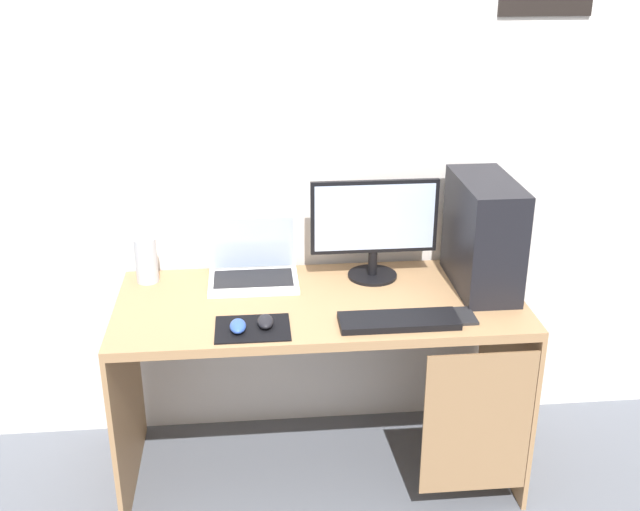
# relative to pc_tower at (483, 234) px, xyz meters

# --- Properties ---
(ground_plane) EXTENTS (8.00, 8.00, 0.00)m
(ground_plane) POSITION_rel_pc_tower_xyz_m (-0.63, -0.07, -0.98)
(ground_plane) COLOR slate
(wall_back) EXTENTS (4.00, 0.05, 2.60)m
(wall_back) POSITION_rel_pc_tower_xyz_m (-0.63, 0.30, 0.32)
(wall_back) COLOR silver
(wall_back) RESTS_ON ground_plane
(desk) EXTENTS (1.52, 0.66, 0.77)m
(desk) POSITION_rel_pc_tower_xyz_m (-0.61, -0.08, -0.36)
(desk) COLOR #A37A51
(desk) RESTS_ON ground_plane
(pc_tower) EXTENTS (0.20, 0.44, 0.43)m
(pc_tower) POSITION_rel_pc_tower_xyz_m (0.00, 0.00, 0.00)
(pc_tower) COLOR black
(pc_tower) RESTS_ON desk
(monitor) EXTENTS (0.49, 0.20, 0.40)m
(monitor) POSITION_rel_pc_tower_xyz_m (-0.40, 0.11, 0.00)
(monitor) COLOR black
(monitor) RESTS_ON desk
(laptop) EXTENTS (0.35, 0.25, 0.25)m
(laptop) POSITION_rel_pc_tower_xyz_m (-0.87, 0.14, -0.16)
(laptop) COLOR white
(laptop) RESTS_ON desk
(speaker) EXTENTS (0.09, 0.09, 0.18)m
(speaker) POSITION_rel_pc_tower_xyz_m (-1.29, 0.16, -0.12)
(speaker) COLOR #B7BCC6
(speaker) RESTS_ON desk
(keyboard) EXTENTS (0.42, 0.14, 0.02)m
(keyboard) POSITION_rel_pc_tower_xyz_m (-0.37, -0.29, -0.20)
(keyboard) COLOR black
(keyboard) RESTS_ON desk
(mousepad) EXTENTS (0.26, 0.20, 0.00)m
(mousepad) POSITION_rel_pc_tower_xyz_m (-0.88, -0.28, -0.21)
(mousepad) COLOR black
(mousepad) RESTS_ON desk
(mouse_left) EXTENTS (0.06, 0.10, 0.03)m
(mouse_left) POSITION_rel_pc_tower_xyz_m (-0.84, -0.27, -0.19)
(mouse_left) COLOR black
(mouse_left) RESTS_ON mousepad
(mouse_right) EXTENTS (0.06, 0.10, 0.03)m
(mouse_right) POSITION_rel_pc_tower_xyz_m (-0.93, -0.29, -0.19)
(mouse_right) COLOR #2D51B2
(mouse_right) RESTS_ON mousepad
(cell_phone) EXTENTS (0.07, 0.13, 0.01)m
(cell_phone) POSITION_rel_pc_tower_xyz_m (-0.13, -0.26, -0.21)
(cell_phone) COLOR #232326
(cell_phone) RESTS_ON desk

